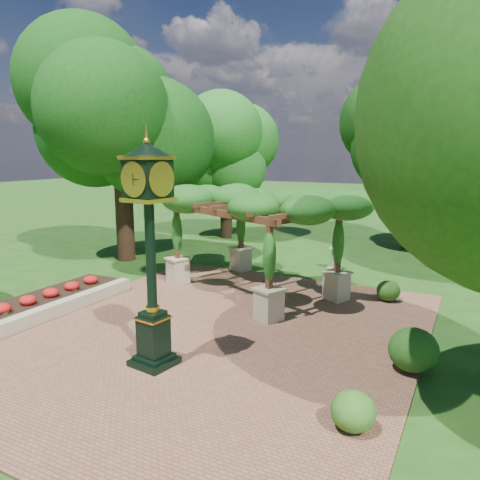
% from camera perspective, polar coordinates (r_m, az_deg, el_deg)
% --- Properties ---
extents(ground, '(120.00, 120.00, 0.00)m').
position_cam_1_polar(ground, '(11.49, -5.88, -12.94)').
color(ground, '#1E4714').
rests_on(ground, ground).
extents(brick_plaza, '(10.00, 12.00, 0.04)m').
position_cam_1_polar(brick_plaza, '(12.26, -3.28, -11.24)').
color(brick_plaza, brown).
rests_on(brick_plaza, ground).
extents(border_wall, '(0.35, 5.00, 0.40)m').
position_cam_1_polar(border_wall, '(14.63, -20.18, -7.47)').
color(border_wall, '#C6B793').
rests_on(border_wall, ground).
extents(flower_bed, '(1.50, 5.00, 0.36)m').
position_cam_1_polar(flower_bed, '(15.29, -22.48, -6.93)').
color(flower_bed, red).
rests_on(flower_bed, ground).
extents(pedestal_clock, '(1.07, 1.07, 4.84)m').
position_cam_1_polar(pedestal_clock, '(9.85, -10.94, 0.55)').
color(pedestal_clock, black).
rests_on(pedestal_clock, brick_plaza).
extents(pergola, '(6.42, 5.36, 3.47)m').
position_cam_1_polar(pergola, '(15.12, 1.56, 4.06)').
color(pergola, '#C1B590').
rests_on(pergola, brick_plaza).
extents(sundial, '(0.52, 0.52, 0.85)m').
position_cam_1_polar(sundial, '(18.92, 11.43, -2.41)').
color(sundial, gray).
rests_on(sundial, ground).
extents(shrub_front, '(0.92, 0.92, 0.68)m').
position_cam_1_polar(shrub_front, '(8.45, 13.62, -19.60)').
color(shrub_front, '#2E621C').
rests_on(shrub_front, brick_plaza).
extents(shrub_mid, '(1.16, 1.16, 0.93)m').
position_cam_1_polar(shrub_mid, '(10.71, 20.39, -12.46)').
color(shrub_mid, '#1F4F16').
rests_on(shrub_mid, brick_plaza).
extents(shrub_back, '(0.94, 0.94, 0.64)m').
position_cam_1_polar(shrub_back, '(15.27, 17.64, -5.92)').
color(shrub_back, '#295719').
rests_on(shrub_back, brick_plaza).
extents(tree_west_near, '(4.98, 4.98, 8.80)m').
position_cam_1_polar(tree_west_near, '(20.39, -14.42, 14.44)').
color(tree_west_near, '#382216').
rests_on(tree_west_near, ground).
extents(tree_west_far, '(3.86, 3.86, 6.80)m').
position_cam_1_polar(tree_west_far, '(25.13, -1.72, 10.85)').
color(tree_west_far, black).
rests_on(tree_west_far, ground).
extents(tree_north, '(4.79, 4.79, 8.14)m').
position_cam_1_polar(tree_north, '(23.50, 20.78, 12.45)').
color(tree_north, '#332314').
rests_on(tree_north, ground).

